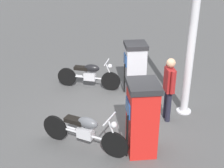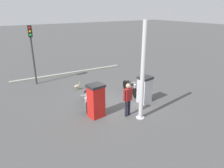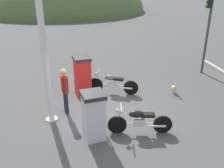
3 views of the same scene
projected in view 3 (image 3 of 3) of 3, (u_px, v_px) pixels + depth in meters
name	position (u px, v px, depth m)	size (l,w,h in m)	color
ground_plane	(104.00, 111.00, 9.00)	(120.00, 120.00, 0.00)	#4C4C4C
fuel_pump_near	(94.00, 115.00, 7.22)	(0.73, 0.78, 1.51)	silver
fuel_pump_far	(83.00, 76.00, 9.92)	(0.73, 0.82, 1.67)	red
motorcycle_near_pump	(139.00, 121.00, 7.55)	(1.99, 0.71, 0.94)	black
motorcycle_far_pump	(112.00, 83.00, 10.25)	(1.97, 1.01, 0.95)	black
attendant_person	(65.00, 88.00, 8.53)	(0.26, 0.58, 1.69)	#1E1E2D
wandering_duck	(174.00, 88.00, 10.33)	(0.24, 0.49, 0.49)	tan
roadside_traffic_light	(208.00, 20.00, 11.64)	(0.39, 0.26, 3.97)	#38383A
canopy_support_pole	(45.00, 58.00, 7.59)	(0.40, 0.40, 4.57)	silver
distant_hill_main	(63.00, 11.00, 37.68)	(24.87, 23.75, 11.48)	#476038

